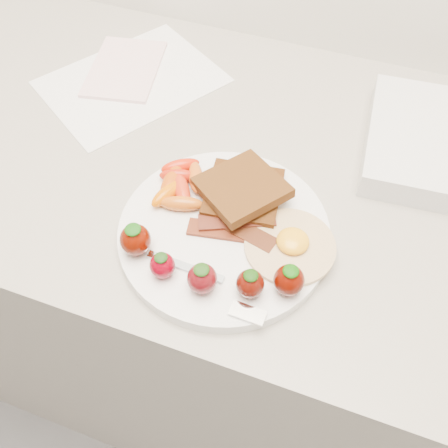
% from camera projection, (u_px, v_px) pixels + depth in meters
% --- Properties ---
extents(counter, '(2.00, 0.60, 0.90)m').
position_uv_depth(counter, '(235.00, 301.00, 1.09)').
color(counter, gray).
rests_on(counter, ground).
extents(plate, '(0.27, 0.27, 0.02)m').
position_uv_depth(plate, '(224.00, 233.00, 0.64)').
color(plate, white).
rests_on(plate, counter).
extents(toast_lower, '(0.11, 0.11, 0.01)m').
position_uv_depth(toast_lower, '(243.00, 193.00, 0.66)').
color(toast_lower, black).
rests_on(toast_lower, plate).
extents(toast_upper, '(0.14, 0.14, 0.02)m').
position_uv_depth(toast_upper, '(242.00, 187.00, 0.64)').
color(toast_upper, black).
rests_on(toast_upper, toast_lower).
extents(fried_egg, '(0.13, 0.13, 0.02)m').
position_uv_depth(fried_egg, '(291.00, 245.00, 0.61)').
color(fried_egg, beige).
rests_on(fried_egg, plate).
extents(bacon_strips, '(0.12, 0.07, 0.01)m').
position_uv_depth(bacon_strips, '(234.00, 227.00, 0.63)').
color(bacon_strips, '#400A04').
rests_on(bacon_strips, plate).
extents(baby_carrots, '(0.08, 0.10, 0.02)m').
position_uv_depth(baby_carrots, '(179.00, 184.00, 0.66)').
color(baby_carrots, red).
rests_on(baby_carrots, plate).
extents(strawberries, '(0.22, 0.07, 0.05)m').
position_uv_depth(strawberries, '(206.00, 267.00, 0.57)').
color(strawberries, '#530C00').
rests_on(strawberries, plate).
extents(fork, '(0.16, 0.05, 0.00)m').
position_uv_depth(fork, '(213.00, 287.00, 0.58)').
color(fork, '#AFBCC9').
rests_on(fork, plate).
extents(paper_sheet, '(0.32, 0.34, 0.00)m').
position_uv_depth(paper_sheet, '(132.00, 81.00, 0.83)').
color(paper_sheet, white).
rests_on(paper_sheet, counter).
extents(notepad, '(0.14, 0.18, 0.01)m').
position_uv_depth(notepad, '(125.00, 68.00, 0.84)').
color(notepad, '#F8CDD2').
rests_on(notepad, paper_sheet).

